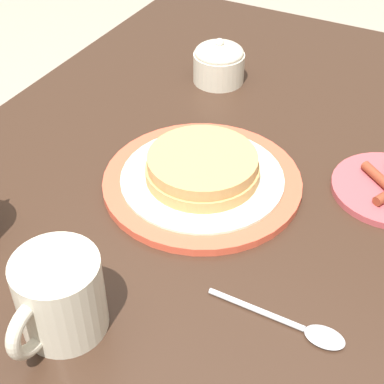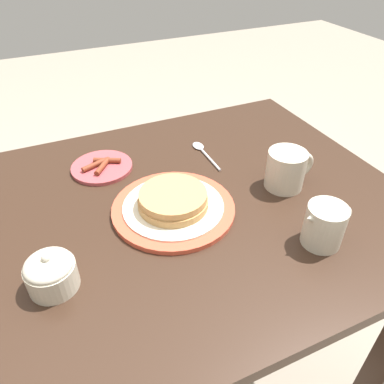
% 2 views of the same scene
% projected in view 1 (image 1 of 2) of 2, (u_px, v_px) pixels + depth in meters
% --- Properties ---
extents(dining_table, '(1.19, 0.85, 0.77)m').
position_uv_depth(dining_table, '(221.00, 245.00, 0.95)').
color(dining_table, '#332116').
rests_on(dining_table, ground_plane).
extents(pancake_plate, '(0.29, 0.29, 0.05)m').
position_uv_depth(pancake_plate, '(202.00, 175.00, 0.83)').
color(pancake_plate, '#DB5138').
rests_on(pancake_plate, dining_table).
extents(coffee_mug, '(0.13, 0.10, 0.10)m').
position_uv_depth(coffee_mug, '(58.00, 297.00, 0.62)').
color(coffee_mug, beige).
rests_on(coffee_mug, dining_table).
extents(sugar_bowl, '(0.09, 0.09, 0.08)m').
position_uv_depth(sugar_bowl, '(219.00, 62.00, 1.05)').
color(sugar_bowl, beige).
rests_on(sugar_bowl, dining_table).
extents(spoon, '(0.03, 0.16, 0.01)m').
position_uv_depth(spoon, '(301.00, 328.00, 0.65)').
color(spoon, silver).
rests_on(spoon, dining_table).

